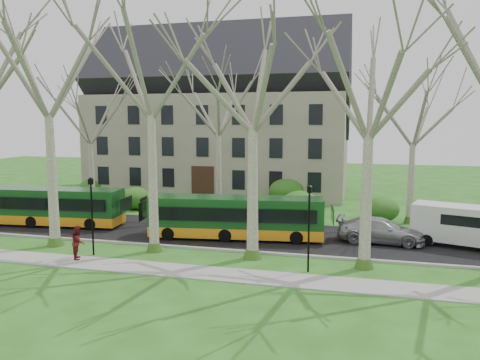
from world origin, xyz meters
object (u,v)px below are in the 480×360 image
(bus_lead, at_px, (46,206))
(sedan, at_px, (380,230))
(bus_follow, at_px, (236,217))
(van_a, at_px, (463,226))
(pedestrian_b, at_px, (78,242))

(bus_lead, xyz_separation_m, sedan, (22.96, 0.80, -0.61))
(bus_lead, distance_m, bus_follow, 14.11)
(bus_follow, xyz_separation_m, sedan, (8.85, 1.14, -0.61))
(sedan, bearing_deg, bus_follow, 102.28)
(bus_lead, relative_size, van_a, 1.96)
(sedan, bearing_deg, pedestrian_b, 120.16)
(sedan, bearing_deg, van_a, -82.39)
(bus_lead, xyz_separation_m, van_a, (27.61, 1.02, -0.15))
(sedan, xyz_separation_m, van_a, (4.66, 0.22, 0.46))
(sedan, relative_size, van_a, 0.93)
(bus_lead, relative_size, pedestrian_b, 6.06)
(bus_follow, height_order, sedan, bus_follow)
(bus_follow, bearing_deg, pedestrian_b, -145.49)
(van_a, relative_size, pedestrian_b, 3.09)
(bus_follow, bearing_deg, bus_lead, 171.26)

